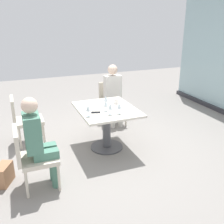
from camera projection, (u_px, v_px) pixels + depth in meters
ground_plane at (107, 147)px, 4.55m from camera, size 12.00×12.00×0.00m
dining_table_main at (107, 119)px, 4.37m from camera, size 1.11×0.93×0.73m
chair_front_right at (31, 155)px, 3.32m from camera, size 0.46×0.50×0.87m
chair_far_left at (112, 100)px, 5.48m from camera, size 0.50×0.46×0.87m
chair_front_left at (23, 117)px, 4.54m from camera, size 0.46×0.50×0.87m
person_front_right at (38, 139)px, 3.28m from camera, size 0.34×0.39×1.26m
person_far_left at (114, 92)px, 5.32m from camera, size 0.39×0.34×1.26m
wine_glass_0 at (119, 106)px, 4.01m from camera, size 0.07×0.07×0.18m
wine_glass_1 at (88, 108)px, 3.90m from camera, size 0.07×0.07×0.18m
wine_glass_2 at (106, 103)px, 4.12m from camera, size 0.07×0.07×0.18m
wine_glass_3 at (106, 99)px, 4.36m from camera, size 0.07×0.07×0.18m
wine_glass_4 at (110, 107)px, 3.97m from camera, size 0.07×0.07×0.18m
coffee_cup at (116, 101)px, 4.51m from camera, size 0.08×0.08×0.09m
cell_phone_on_table at (96, 112)px, 4.10m from camera, size 0.11×0.16×0.01m
handbag_0 at (4, 174)px, 3.52m from camera, size 0.34×0.27×0.28m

